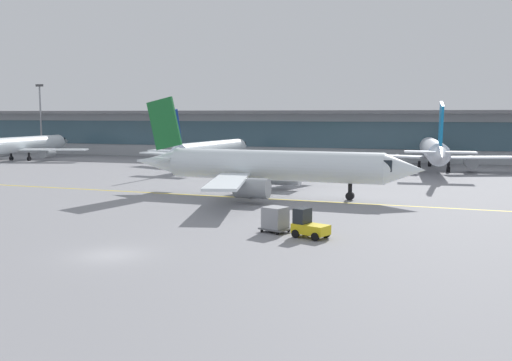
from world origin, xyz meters
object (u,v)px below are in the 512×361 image
Objects in this scene: gate_airplane_2 at (434,151)px; cargo_dolly_lead at (275,218)px; apron_light_mast_0 at (41,117)px; taxiing_regional_jet at (271,166)px; gate_airplane_1 at (211,150)px; baggage_tug at (308,225)px; gate_airplane_0 at (24,145)px.

cargo_dolly_lead is at bearing 164.18° from gate_airplane_2.
taxiing_regional_jet is at bearing -34.94° from apron_light_mast_0.
gate_airplane_1 is 11.52× the size of cargo_dolly_lead.
cargo_dolly_lead is (6.06, -18.71, -2.22)m from taxiing_regional_jet.
baggage_tug is at bearing -64.12° from taxiing_regional_jet.
taxiing_regional_jet is 21.81m from baggage_tug.
baggage_tug is (28.33, -49.36, -2.00)m from gate_airplane_1.
apron_light_mast_0 reaches higher than cargo_dolly_lead.
gate_airplane_0 is 10.20× the size of baggage_tug.
apron_light_mast_0 is at bearing 146.79° from taxiing_regional_jet.
baggage_tug is at bearing 167.25° from gate_airplane_2.
baggage_tug reaches higher than cargo_dolly_lead.
gate_airplane_0 is 11.79× the size of cargo_dolly_lead.
taxiing_regional_jet reaches higher than cargo_dolly_lead.
apron_light_mast_0 reaches higher than gate_airplane_1.
gate_airplane_1 is 35.41m from taxiing_regional_jet.
gate_airplane_2 is 12.68× the size of cargo_dolly_lead.
gate_airplane_2 is at bearing 67.33° from taxiing_regional_jet.
gate_airplane_2 is 55.34m from baggage_tug.
taxiing_regional_jet is at bearing 135.06° from baggage_tug.
gate_airplane_1 is 35.79m from gate_airplane_2.
gate_airplane_0 reaches higher than baggage_tug.
gate_airplane_2 is 38.49m from taxiing_regional_jet.
gate_airplane_2 is 10.97× the size of baggage_tug.
taxiing_regional_jet is 81.26m from apron_light_mast_0.
taxiing_regional_jet is (19.46, -29.57, 0.37)m from gate_airplane_1.
taxiing_regional_jet reaches higher than gate_airplane_2.
gate_airplane_1 is 50.26m from apron_light_mast_0.
gate_airplane_2 is at bearing -7.87° from apron_light_mast_0.
cargo_dolly_lead is (25.52, -48.28, -1.84)m from gate_airplane_1.
apron_light_mast_0 is at bearing 23.58° from gate_airplane_0.
gate_airplane_0 is at bearing 163.36° from baggage_tug.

